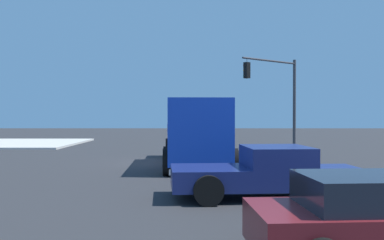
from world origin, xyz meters
name	(u,v)px	position (x,y,z in m)	size (l,w,h in m)	color
ground_plane	(160,163)	(0.00, 0.00, 0.00)	(100.00, 100.00, 0.00)	#2B2B2D
sidewalk_corner_near	(11,143)	(-12.26, -12.26, 0.07)	(10.20, 10.20, 0.14)	beige
delivery_truck	(196,132)	(1.02, 1.68, 1.49)	(8.26, 3.14, 2.86)	#1438AD
traffic_light_secondary	(278,89)	(-7.32, 6.99, 3.90)	(3.16, 3.89, 5.85)	#38383D
pickup_navy	(269,170)	(8.35, 3.65, 0.73)	(2.57, 5.34, 1.38)	navy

